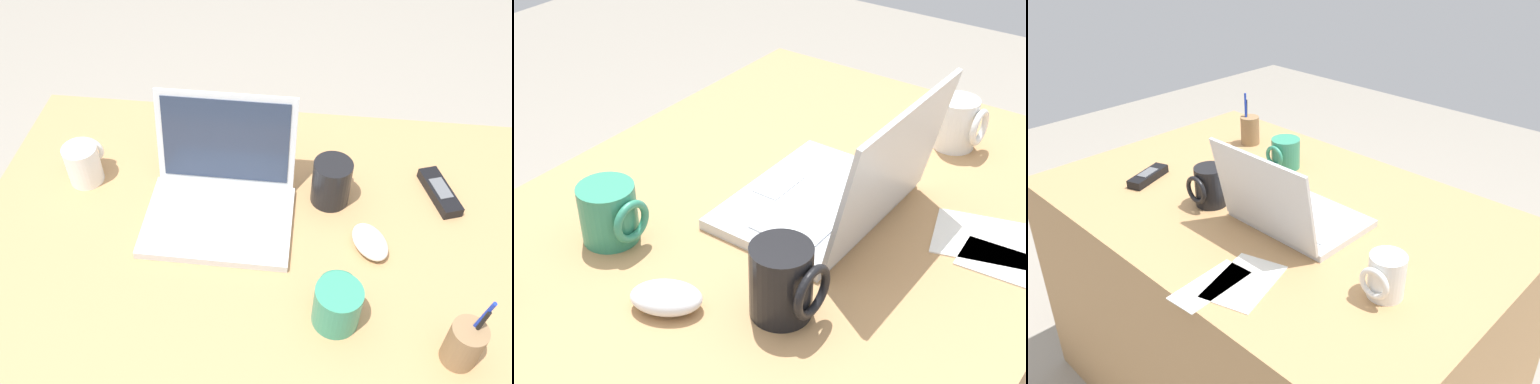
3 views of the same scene
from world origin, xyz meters
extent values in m
cube|color=silver|center=(-0.12, 0.02, 0.73)|extent=(0.31, 0.22, 0.02)
cube|color=silver|center=(-0.12, 0.04, 0.74)|extent=(0.26, 0.11, 0.00)
cube|color=silver|center=(-0.12, -0.05, 0.74)|extent=(0.09, 0.05, 0.00)
cube|color=silver|center=(-0.12, 0.15, 0.84)|extent=(0.30, 0.05, 0.22)
cube|color=#283347|center=(-0.12, 0.15, 0.85)|extent=(0.28, 0.04, 0.19)
ellipsoid|color=white|center=(0.20, -0.01, 0.74)|extent=(0.10, 0.12, 0.04)
cylinder|color=#338C6B|center=(0.14, -0.19, 0.77)|extent=(0.09, 0.09, 0.09)
torus|color=#338C6B|center=(0.14, -0.14, 0.77)|extent=(0.07, 0.01, 0.07)
cylinder|color=black|center=(0.12, 0.12, 0.77)|extent=(0.09, 0.09, 0.11)
torus|color=black|center=(0.12, 0.17, 0.78)|extent=(0.08, 0.01, 0.08)
cylinder|color=white|center=(-0.44, 0.12, 0.77)|extent=(0.08, 0.08, 0.10)
torus|color=white|center=(-0.44, 0.16, 0.77)|extent=(0.07, 0.01, 0.07)
cube|color=white|center=(-0.20, 0.29, 0.72)|extent=(0.17, 0.21, 0.00)
cube|color=white|center=(-0.16, 0.35, 0.72)|extent=(0.09, 0.18, 0.00)
camera|label=1|loc=(0.05, -0.75, 1.64)|focal=39.09mm
camera|label=2|loc=(0.71, 0.53, 1.38)|focal=49.97mm
camera|label=3|loc=(-0.90, 0.90, 1.43)|focal=37.69mm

